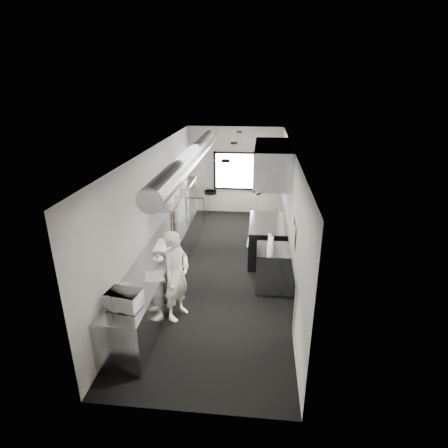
% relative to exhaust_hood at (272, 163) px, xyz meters
% --- Properties ---
extents(floor, '(3.00, 8.00, 0.01)m').
position_rel_exhaust_hood_xyz_m(floor, '(-1.10, -0.70, -2.39)').
color(floor, black).
rests_on(floor, ground).
extents(ceiling, '(3.00, 8.00, 0.01)m').
position_rel_exhaust_hood_xyz_m(ceiling, '(-1.10, -0.70, 0.41)').
color(ceiling, beige).
rests_on(ceiling, wall_back).
extents(wall_back, '(3.00, 0.02, 2.80)m').
position_rel_exhaust_hood_xyz_m(wall_back, '(-1.10, 3.30, -0.99)').
color(wall_back, beige).
rests_on(wall_back, floor).
extents(wall_front, '(3.00, 0.02, 2.80)m').
position_rel_exhaust_hood_xyz_m(wall_front, '(-1.10, -4.70, -0.99)').
color(wall_front, beige).
rests_on(wall_front, floor).
extents(wall_left, '(0.02, 8.00, 2.80)m').
position_rel_exhaust_hood_xyz_m(wall_left, '(-2.60, -0.70, -0.99)').
color(wall_left, beige).
rests_on(wall_left, floor).
extents(wall_right, '(0.02, 8.00, 2.80)m').
position_rel_exhaust_hood_xyz_m(wall_right, '(0.40, -0.70, -0.99)').
color(wall_right, beige).
rests_on(wall_right, floor).
extents(wall_cladding, '(0.03, 5.50, 1.10)m').
position_rel_exhaust_hood_xyz_m(wall_cladding, '(0.38, -0.40, -1.84)').
color(wall_cladding, gray).
rests_on(wall_cladding, wall_right).
extents(hvac_duct, '(0.40, 6.40, 0.40)m').
position_rel_exhaust_hood_xyz_m(hvac_duct, '(-1.80, -0.30, 0.16)').
color(hvac_duct, gray).
rests_on(hvac_duct, ceiling).
extents(service_window, '(1.36, 0.05, 1.25)m').
position_rel_exhaust_hood_xyz_m(service_window, '(-1.10, 3.26, -0.99)').
color(service_window, white).
rests_on(service_window, wall_back).
extents(exhaust_hood, '(0.81, 2.20, 0.88)m').
position_rel_exhaust_hood_xyz_m(exhaust_hood, '(0.00, 0.00, 0.00)').
color(exhaust_hood, gray).
rests_on(exhaust_hood, ceiling).
extents(prep_counter, '(0.70, 6.00, 0.90)m').
position_rel_exhaust_hood_xyz_m(prep_counter, '(-2.25, -1.20, -1.94)').
color(prep_counter, gray).
rests_on(prep_counter, floor).
extents(pass_shelf, '(0.45, 3.00, 0.68)m').
position_rel_exhaust_hood_xyz_m(pass_shelf, '(-2.29, 0.30, -0.86)').
color(pass_shelf, gray).
rests_on(pass_shelf, prep_counter).
extents(range, '(0.88, 1.60, 0.94)m').
position_rel_exhaust_hood_xyz_m(range, '(-0.06, 0.00, -1.92)').
color(range, black).
rests_on(range, floor).
extents(bottle_station, '(0.65, 0.80, 0.90)m').
position_rel_exhaust_hood_xyz_m(bottle_station, '(0.05, -1.40, -1.94)').
color(bottle_station, gray).
rests_on(bottle_station, floor).
extents(far_work_table, '(0.70, 1.20, 0.90)m').
position_rel_exhaust_hood_xyz_m(far_work_table, '(-2.25, 2.50, -1.94)').
color(far_work_table, gray).
rests_on(far_work_table, floor).
extents(notice_sheet_a, '(0.02, 0.28, 0.38)m').
position_rel_exhaust_hood_xyz_m(notice_sheet_a, '(0.37, -1.90, -0.79)').
color(notice_sheet_a, beige).
rests_on(notice_sheet_a, wall_right).
extents(notice_sheet_b, '(0.02, 0.28, 0.38)m').
position_rel_exhaust_hood_xyz_m(notice_sheet_b, '(0.37, -2.25, -0.84)').
color(notice_sheet_b, beige).
rests_on(notice_sheet_b, wall_right).
extents(line_cook, '(0.62, 0.74, 1.71)m').
position_rel_exhaust_hood_xyz_m(line_cook, '(-1.70, -2.61, -1.53)').
color(line_cook, white).
rests_on(line_cook, floor).
extents(microwave, '(0.51, 0.42, 0.28)m').
position_rel_exhaust_hood_xyz_m(microwave, '(-2.24, -3.72, -1.35)').
color(microwave, white).
rests_on(microwave, prep_counter).
extents(deli_tub_a, '(0.16, 0.16, 0.11)m').
position_rel_exhaust_hood_xyz_m(deli_tub_a, '(-2.42, -3.24, -1.44)').
color(deli_tub_a, '#B5C1B2').
rests_on(deli_tub_a, prep_counter).
extents(deli_tub_b, '(0.14, 0.14, 0.09)m').
position_rel_exhaust_hood_xyz_m(deli_tub_b, '(-2.37, -3.37, -1.45)').
color(deli_tub_b, '#B5C1B2').
rests_on(deli_tub_b, prep_counter).
extents(newspaper, '(0.41, 0.47, 0.01)m').
position_rel_exhaust_hood_xyz_m(newspaper, '(-2.06, -2.75, -1.49)').
color(newspaper, white).
rests_on(newspaper, prep_counter).
extents(small_plate, '(0.26, 0.26, 0.02)m').
position_rel_exhaust_hood_xyz_m(small_plate, '(-2.18, -2.08, -1.48)').
color(small_plate, white).
rests_on(small_plate, prep_counter).
extents(pastry, '(0.08, 0.08, 0.08)m').
position_rel_exhaust_hood_xyz_m(pastry, '(-2.18, -2.08, -1.43)').
color(pastry, tan).
rests_on(pastry, small_plate).
extents(cutting_board, '(0.49, 0.64, 0.02)m').
position_rel_exhaust_hood_xyz_m(cutting_board, '(-2.16, -1.47, -1.48)').
color(cutting_board, white).
rests_on(cutting_board, prep_counter).
extents(knife_block, '(0.10, 0.22, 0.24)m').
position_rel_exhaust_hood_xyz_m(knife_block, '(-2.33, -0.10, -1.37)').
color(knife_block, '#542D1D').
rests_on(knife_block, prep_counter).
extents(plate_stack_a, '(0.33, 0.33, 0.31)m').
position_rel_exhaust_hood_xyz_m(plate_stack_a, '(-2.29, -0.59, -0.67)').
color(plate_stack_a, white).
rests_on(plate_stack_a, pass_shelf).
extents(plate_stack_b, '(0.34, 0.34, 0.33)m').
position_rel_exhaust_hood_xyz_m(plate_stack_b, '(-2.32, 0.07, -0.66)').
color(plate_stack_b, white).
rests_on(plate_stack_b, pass_shelf).
extents(plate_stack_c, '(0.28, 0.28, 0.32)m').
position_rel_exhaust_hood_xyz_m(plate_stack_c, '(-2.27, 0.60, -0.66)').
color(plate_stack_c, white).
rests_on(plate_stack_c, pass_shelf).
extents(plate_stack_d, '(0.33, 0.33, 0.39)m').
position_rel_exhaust_hood_xyz_m(plate_stack_d, '(-2.30, 0.96, -0.62)').
color(plate_stack_d, white).
rests_on(plate_stack_d, pass_shelf).
extents(squeeze_bottle_a, '(0.06, 0.06, 0.17)m').
position_rel_exhaust_hood_xyz_m(squeeze_bottle_a, '(0.01, -1.71, -1.41)').
color(squeeze_bottle_a, white).
rests_on(squeeze_bottle_a, bottle_station).
extents(squeeze_bottle_b, '(0.08, 0.08, 0.19)m').
position_rel_exhaust_hood_xyz_m(squeeze_bottle_b, '(-0.03, -1.56, -1.39)').
color(squeeze_bottle_b, white).
rests_on(squeeze_bottle_b, bottle_station).
extents(squeeze_bottle_c, '(0.06, 0.06, 0.18)m').
position_rel_exhaust_hood_xyz_m(squeeze_bottle_c, '(0.03, -1.44, -1.40)').
color(squeeze_bottle_c, white).
rests_on(squeeze_bottle_c, bottle_station).
extents(squeeze_bottle_d, '(0.08, 0.08, 0.20)m').
position_rel_exhaust_hood_xyz_m(squeeze_bottle_d, '(0.04, -1.23, -1.39)').
color(squeeze_bottle_d, white).
rests_on(squeeze_bottle_d, bottle_station).
extents(squeeze_bottle_e, '(0.07, 0.07, 0.19)m').
position_rel_exhaust_hood_xyz_m(squeeze_bottle_e, '(-0.01, -1.07, -1.39)').
color(squeeze_bottle_e, white).
rests_on(squeeze_bottle_e, bottle_station).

